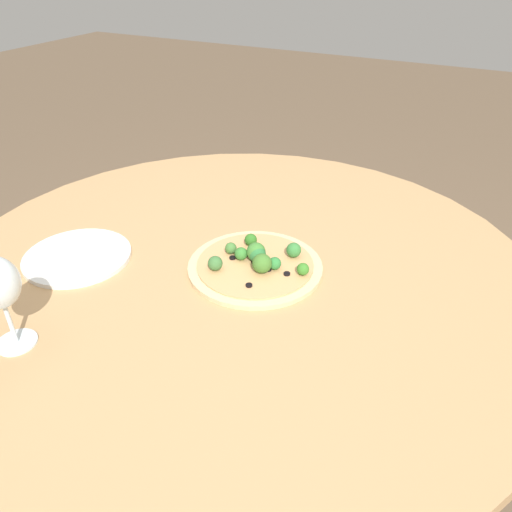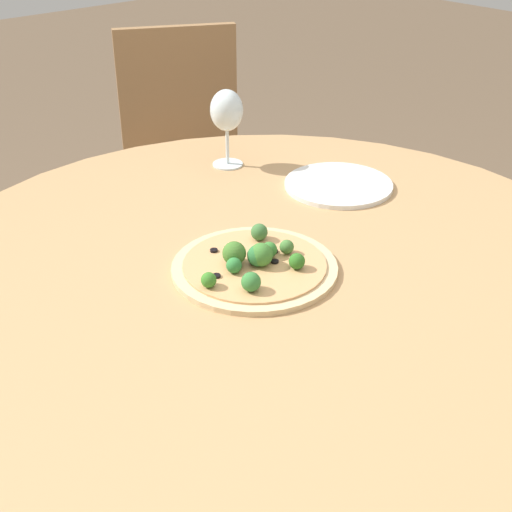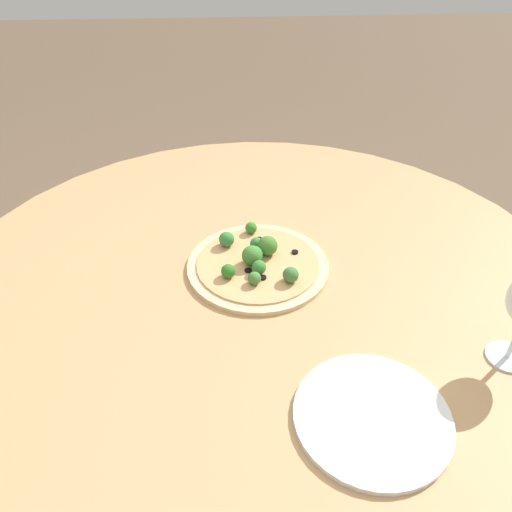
# 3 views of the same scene
# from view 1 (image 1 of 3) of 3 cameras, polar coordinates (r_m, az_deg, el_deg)

# --- Properties ---
(ground_plane) EXTENTS (12.00, 12.00, 0.00)m
(ground_plane) POSITION_cam_1_polar(r_m,az_deg,el_deg) (1.64, -1.51, -23.37)
(ground_plane) COLOR brown
(dining_table) EXTENTS (1.31, 1.31, 0.76)m
(dining_table) POSITION_cam_1_polar(r_m,az_deg,el_deg) (1.13, -2.02, -3.37)
(dining_table) COLOR tan
(dining_table) RESTS_ON ground_plane
(pizza) EXTENTS (0.29, 0.29, 0.06)m
(pizza) POSITION_cam_1_polar(r_m,az_deg,el_deg) (1.07, 0.06, -0.78)
(pizza) COLOR #DBBC89
(pizza) RESTS_ON dining_table
(plate_near) EXTENTS (0.24, 0.24, 0.01)m
(plate_near) POSITION_cam_1_polar(r_m,az_deg,el_deg) (1.18, -19.73, -0.06)
(plate_near) COLOR silver
(plate_near) RESTS_ON dining_table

